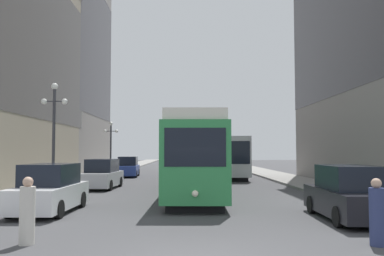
{
  "coord_description": "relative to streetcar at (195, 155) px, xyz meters",
  "views": [
    {
      "loc": [
        -0.25,
        -8.63,
        2.29
      ],
      "look_at": [
        0.11,
        8.58,
        3.29
      ],
      "focal_mm": 38.05,
      "sensor_mm": 36.0,
      "label": 1
    }
  ],
  "objects": [
    {
      "name": "pedestrian_crossing_near",
      "position": [
        -4.47,
        -11.41,
        -1.33
      ],
      "size": [
        0.37,
        0.37,
        1.66
      ],
      "rotation": [
        0.0,
        0.0,
        2.97
      ],
      "color": "beige",
      "rests_on": "ground"
    },
    {
      "name": "parked_car_left_mid",
      "position": [
        -5.67,
        3.76,
        -1.26
      ],
      "size": [
        2.07,
        4.6,
        1.82
      ],
      "rotation": [
        0.0,
        0.0,
        -0.05
      ],
      "color": "black",
      "rests_on": "ground"
    },
    {
      "name": "streetcar",
      "position": [
        0.0,
        0.0,
        0.0
      ],
      "size": [
        3.02,
        14.39,
        3.89
      ],
      "rotation": [
        0.0,
        0.0,
        -0.03
      ],
      "color": "black",
      "rests_on": "ground"
    },
    {
      "name": "sidewalk_right",
      "position": [
        7.93,
        27.01,
        -2.03
      ],
      "size": [
        3.4,
        120.0,
        0.15
      ],
      "primitive_type": "cube",
      "color": "gray",
      "rests_on": "ground"
    },
    {
      "name": "parked_car_left_far",
      "position": [
        -5.67,
        -6.09,
        -1.26
      ],
      "size": [
        1.98,
        4.58,
        1.82
      ],
      "rotation": [
        0.0,
        0.0,
        -0.03
      ],
      "color": "black",
      "rests_on": "ground"
    },
    {
      "name": "pedestrian_crossing_far",
      "position": [
        4.1,
        -11.72,
        -1.34
      ],
      "size": [
        0.37,
        0.37,
        1.64
      ],
      "rotation": [
        0.0,
        0.0,
        4.17
      ],
      "color": "navy",
      "rests_on": "ground"
    },
    {
      "name": "sidewalk_left",
      "position": [
        -8.67,
        27.01,
        -2.03
      ],
      "size": [
        3.4,
        120.0,
        0.15
      ],
      "primitive_type": "cube",
      "color": "gray",
      "rests_on": "ground"
    },
    {
      "name": "building_left_midblock",
      "position": [
        -18.35,
        24.34,
        10.91
      ],
      "size": [
        16.56,
        16.47,
        25.26
      ],
      "color": "gray",
      "rests_on": "ground"
    },
    {
      "name": "parked_car_left_near",
      "position": [
        -5.67,
        15.56,
        -1.26
      ],
      "size": [
        2.02,
        4.58,
        1.82
      ],
      "rotation": [
        0.0,
        0.0,
        0.04
      ],
      "color": "black",
      "rests_on": "ground"
    },
    {
      "name": "parked_car_right_far",
      "position": [
        4.93,
        -8.0,
        -1.26
      ],
      "size": [
        1.99,
        4.62,
        1.82
      ],
      "rotation": [
        0.0,
        0.0,
        3.11
      ],
      "color": "black",
      "rests_on": "ground"
    },
    {
      "name": "lamp_post_left_far",
      "position": [
        -7.57,
        17.32,
        1.35
      ],
      "size": [
        1.41,
        0.36,
        4.97
      ],
      "color": "#333338",
      "rests_on": "sidewalk_left"
    },
    {
      "name": "transit_bus",
      "position": [
        3.33,
        14.62,
        -0.15
      ],
      "size": [
        2.92,
        12.44,
        3.45
      ],
      "rotation": [
        0.0,
        0.0,
        -0.03
      ],
      "color": "black",
      "rests_on": "ground"
    },
    {
      "name": "lamp_post_left_near",
      "position": [
        -7.57,
        0.25,
        1.85
      ],
      "size": [
        1.41,
        0.36,
        5.83
      ],
      "color": "#333338",
      "rests_on": "sidewalk_left"
    }
  ]
}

